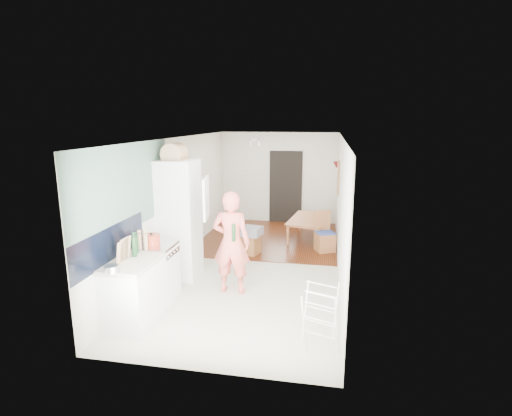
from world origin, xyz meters
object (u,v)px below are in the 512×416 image
(dining_table, at_px, (310,231))
(stool, at_px, (251,245))
(person, at_px, (231,233))
(dining_chair, at_px, (325,232))
(drying_rack, at_px, (320,317))

(dining_table, relative_size, stool, 2.91)
(person, relative_size, dining_chair, 2.30)
(person, distance_m, dining_chair, 2.88)
(person, height_order, dining_chair, person)
(person, distance_m, dining_table, 3.51)
(dining_chair, relative_size, drying_rack, 1.10)
(dining_table, xyz_separation_m, stool, (-1.19, -1.31, -0.00))
(dining_chair, distance_m, stool, 1.64)
(person, xyz_separation_m, dining_table, (1.14, 3.22, -0.79))
(person, bearing_deg, drying_rack, 137.18)
(dining_table, height_order, drying_rack, drying_rack)
(dining_chair, xyz_separation_m, drying_rack, (-0.01, -3.81, -0.04))
(dining_chair, bearing_deg, stool, 173.57)
(drying_rack, bearing_deg, stool, 134.76)
(dining_table, bearing_deg, dining_chair, -148.21)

